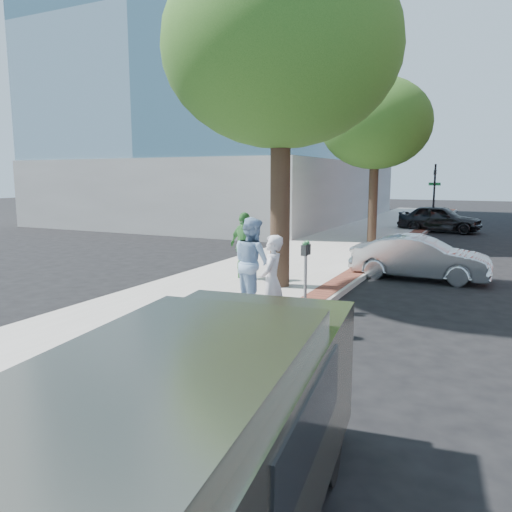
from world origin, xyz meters
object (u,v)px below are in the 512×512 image
Objects in this scene: person_green at (245,246)px; van at (190,443)px; person_officer at (253,262)px; parking_meter at (306,259)px; bg_car at (440,219)px; person_gray at (272,281)px; sedan_silver at (420,258)px.

person_green reaches higher than van.
parking_meter is at bearing -112.20° from person_officer.
bg_car is (3.48, 16.75, -0.35)m from person_green.
person_officer is (-1.01, -0.65, -0.05)m from parking_meter.
person_officer reaches higher than person_gray.
person_officer is 1.06× the size of person_green.
van is at bearing 136.13° from person_green.
van is (2.82, -6.76, -0.16)m from person_officer.
person_green is 0.37× the size of van.
person_officer is at bearing -179.81° from bg_car.
person_officer is 0.46× the size of bg_car.
bg_car is at bearing -60.51° from person_officer.
person_officer is at bearing 153.73° from sedan_silver.
person_officer is at bearing -149.76° from person_gray.
person_gray is 20.64m from bg_car.
person_green is (-1.61, 2.72, -0.06)m from person_officer.
bg_car is at bearing 4.33° from sedan_silver.
parking_meter is at bearing 160.42° from sedan_silver.
van reaches higher than bg_car.
person_officer reaches higher than person_green.
parking_meter is at bearing 168.93° from person_gray.
sedan_silver is (2.80, 5.54, -0.51)m from person_officer.
person_green is at bearing 173.93° from bg_car.
person_gray is at bearing 165.61° from person_officer.
person_gray is 5.90m from van.
person_officer is 19.56m from bg_car.
person_green is 5.26m from sedan_silver.
van is at bearing -179.37° from sedan_silver.
sedan_silver is at bearing 69.90° from parking_meter.
bg_car is 0.85× the size of van.
person_officer reaches higher than van.
person_officer is 0.39× the size of van.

